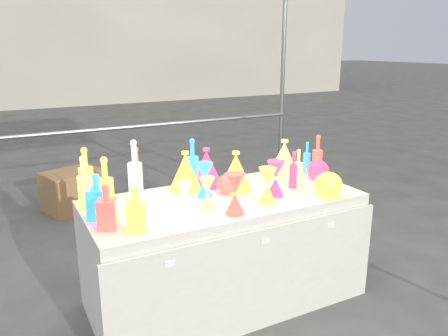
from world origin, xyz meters
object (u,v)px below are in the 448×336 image
bottle_0 (86,174)px  globe_0 (328,186)px  display_table (225,250)px  lampshade_0 (236,170)px  cardboard_box_closed (74,190)px  decanter_0 (136,209)px  hourglass_0 (235,194)px

bottle_0 → globe_0: size_ratio=1.92×
display_table → lampshade_0: 0.55m
display_table → lampshade_0: lampshade_0 is taller
lampshade_0 → cardboard_box_closed: bearing=92.8°
display_table → lampshade_0: (0.15, 0.12, 0.51)m
decanter_0 → lampshade_0: (0.82, 0.37, 0.01)m
cardboard_box_closed → globe_0: 2.95m
display_table → bottle_0: bottle_0 is taller
cardboard_box_closed → globe_0: (1.24, -2.61, 0.61)m
globe_0 → lampshade_0: lampshade_0 is taller
cardboard_box_closed → hourglass_0: (0.54, -2.60, 0.66)m
hourglass_0 → lampshade_0: (0.23, 0.40, 0.01)m
display_table → cardboard_box_closed: 2.40m
hourglass_0 → decanter_0: bearing=176.8°
cardboard_box_closed → bottle_0: bottle_0 is taller
cardboard_box_closed → globe_0: globe_0 is taller
hourglass_0 → lampshade_0: 0.46m
display_table → hourglass_0: bearing=-106.1°
cardboard_box_closed → bottle_0: 2.09m
display_table → decanter_0: (-0.67, -0.25, 0.50)m
decanter_0 → bottle_0: bearing=120.2°
bottle_0 → globe_0: bearing=-24.7°
bottle_0 → hourglass_0: 0.97m
display_table → decanter_0: size_ratio=7.28×
decanter_0 → lampshade_0: lampshade_0 is taller
hourglass_0 → globe_0: 0.70m
decanter_0 → lampshade_0: bearing=41.8°
bottle_0 → lampshade_0: bottle_0 is taller
cardboard_box_closed → decanter_0: decanter_0 is taller
bottle_0 → lampshade_0: size_ratio=1.30×
hourglass_0 → globe_0: bearing=-1.0°
display_table → hourglass_0: hourglass_0 is taller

